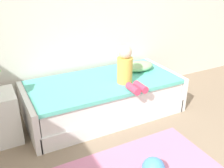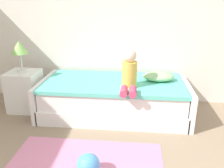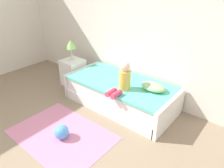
{
  "view_description": "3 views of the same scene",
  "coord_description": "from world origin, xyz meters",
  "views": [
    {
      "loc": [
        -1.68,
        -0.84,
        1.89
      ],
      "look_at": [
        -0.34,
        1.75,
        0.55
      ],
      "focal_mm": 40.89,
      "sensor_mm": 36.0,
      "label": 1
    },
    {
      "loc": [
        -0.03,
        -1.14,
        1.6
      ],
      "look_at": [
        -0.34,
        1.75,
        0.55
      ],
      "focal_mm": 37.58,
      "sensor_mm": 36.0,
      "label": 2
    },
    {
      "loc": [
        1.72,
        -0.76,
        2.23
      ],
      "look_at": [
        -0.34,
        1.75,
        0.55
      ],
      "focal_mm": 33.07,
      "sensor_mm": 36.0,
      "label": 3
    }
  ],
  "objects": [
    {
      "name": "wall_rear",
      "position": [
        0.0,
        2.6,
        1.45
      ],
      "size": [
        7.2,
        0.1,
        2.9
      ],
      "primitive_type": "cube",
      "color": "silver",
      "rests_on": "ground"
    },
    {
      "name": "area_rug",
      "position": [
        -0.51,
        0.7,
        0.0
      ],
      "size": [
        1.6,
        1.1,
        0.01
      ],
      "primitive_type": "cube",
      "color": "pink",
      "rests_on": "ground"
    },
    {
      "name": "toy_ball",
      "position": [
        -0.45,
        0.66,
        0.11
      ],
      "size": [
        0.23,
        0.23,
        0.23
      ],
      "primitive_type": "sphere",
      "color": "#4C99E5",
      "rests_on": "ground"
    },
    {
      "name": "pillow",
      "position": [
        0.29,
        2.1,
        0.56
      ],
      "size": [
        0.44,
        0.3,
        0.13
      ],
      "primitive_type": "ellipsoid",
      "color": "#99CC8C",
      "rests_on": "bed"
    },
    {
      "name": "child_figure",
      "position": [
        -0.11,
        1.77,
        0.7
      ],
      "size": [
        0.2,
        0.51,
        0.5
      ],
      "color": "gold",
      "rests_on": "bed"
    },
    {
      "name": "nightstand",
      "position": [
        -1.69,
        2.0,
        0.3
      ],
      "size": [
        0.44,
        0.44,
        0.6
      ],
      "primitive_type": "cube",
      "color": "white",
      "rests_on": "ground"
    },
    {
      "name": "table_lamp",
      "position": [
        -1.69,
        2.0,
        0.94
      ],
      "size": [
        0.24,
        0.24,
        0.45
      ],
      "color": "silver",
      "rests_on": "nightstand"
    },
    {
      "name": "bed",
      "position": [
        -0.34,
        2.0,
        0.25
      ],
      "size": [
        2.11,
        1.0,
        0.5
      ],
      "color": "white",
      "rests_on": "ground"
    }
  ]
}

